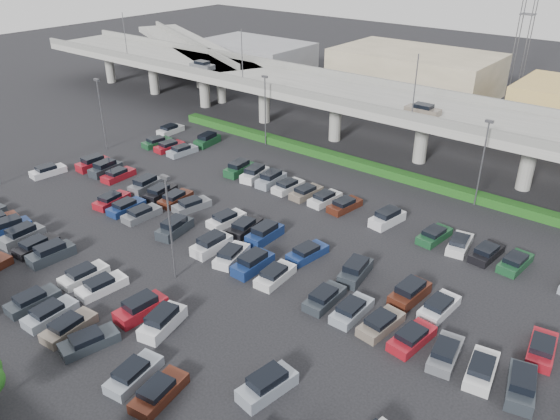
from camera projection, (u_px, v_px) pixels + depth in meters
name	position (u px, v px, depth m)	size (l,w,h in m)	color
ground	(234.00, 243.00, 56.20)	(280.00, 280.00, 0.00)	black
overpass	(390.00, 106.00, 75.21)	(150.00, 13.00, 15.80)	gray
on_ramp	(191.00, 48.00, 111.79)	(50.93, 30.13, 8.80)	gray
hedge	(361.00, 165.00, 73.24)	(66.00, 1.60, 1.10)	#144012
parked_cars	(207.00, 248.00, 54.12)	(63.02, 41.65, 1.67)	maroon
light_poles	(216.00, 171.00, 57.00)	(66.90, 48.38, 10.30)	#4B4B50
distant_buildings	(543.00, 98.00, 90.37)	(138.00, 24.00, 9.00)	gray
comm_tower	(529.00, 11.00, 97.99)	(2.40, 2.40, 30.00)	#4B4B50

